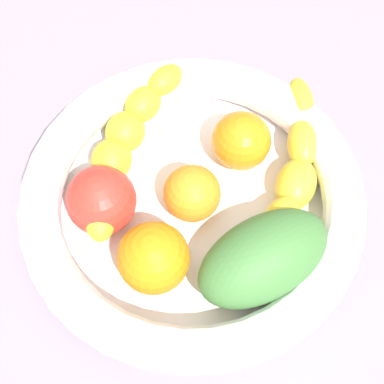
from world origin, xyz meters
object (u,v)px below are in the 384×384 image
(orange_mid_left, at_px, (153,258))
(orange_mid_right, at_px, (241,141))
(banana_draped_left, at_px, (289,179))
(banana_draped_right, at_px, (124,145))
(mango_green, at_px, (263,258))
(orange_front, at_px, (196,192))
(tomato_red, at_px, (101,200))
(fruit_bowl, at_px, (192,201))

(orange_mid_left, relative_size, orange_mid_right, 1.10)
(banana_draped_left, relative_size, banana_draped_right, 1.09)
(banana_draped_right, distance_m, mango_green, 0.18)
(banana_draped_right, bearing_deg, banana_draped_left, 81.14)
(orange_front, relative_size, tomato_red, 0.83)
(banana_draped_left, bearing_deg, orange_mid_left, -52.78)
(banana_draped_left, bearing_deg, orange_mid_right, -128.35)
(mango_green, bearing_deg, orange_mid_left, -86.57)
(banana_draped_left, height_order, tomato_red, tomato_red)
(tomato_red, bearing_deg, orange_mid_right, 121.10)
(banana_draped_right, relative_size, tomato_red, 3.22)
(fruit_bowl, bearing_deg, mango_green, 46.67)
(banana_draped_right, bearing_deg, mango_green, 50.95)
(orange_front, relative_size, orange_mid_left, 0.84)
(banana_draped_right, height_order, orange_front, orange_front)
(fruit_bowl, relative_size, banana_draped_right, 1.55)
(orange_mid_right, relative_size, tomato_red, 0.90)
(banana_draped_right, bearing_deg, fruit_bowl, 55.55)
(banana_draped_left, distance_m, orange_front, 0.09)
(orange_front, relative_size, mango_green, 0.43)
(orange_mid_left, xyz_separation_m, tomato_red, (-0.05, -0.05, 0.00))
(banana_draped_left, height_order, orange_mid_left, orange_mid_left)
(mango_green, relative_size, tomato_red, 1.92)
(banana_draped_left, height_order, orange_mid_right, orange_mid_right)
(fruit_bowl, height_order, orange_mid_left, orange_mid_left)
(fruit_bowl, xyz_separation_m, tomato_red, (0.02, -0.08, 0.02))
(fruit_bowl, distance_m, banana_draped_right, 0.09)
(orange_mid_right, distance_m, mango_green, 0.12)
(fruit_bowl, distance_m, orange_mid_right, 0.08)
(orange_front, distance_m, orange_mid_left, 0.08)
(banana_draped_right, distance_m, tomato_red, 0.06)
(fruit_bowl, distance_m, mango_green, 0.09)
(orange_mid_right, xyz_separation_m, tomato_red, (0.08, -0.13, 0.00))
(orange_mid_left, bearing_deg, fruit_bowl, 157.09)
(orange_mid_right, height_order, tomato_red, tomato_red)
(banana_draped_left, bearing_deg, fruit_bowl, -75.89)
(orange_mid_right, relative_size, mango_green, 0.47)
(fruit_bowl, bearing_deg, banana_draped_left, 104.11)
(banana_draped_right, xyz_separation_m, mango_green, (0.11, 0.14, 0.01))
(banana_draped_left, height_order, orange_front, orange_front)
(fruit_bowl, xyz_separation_m, orange_front, (-0.00, 0.00, 0.02))
(fruit_bowl, height_order, orange_front, orange_front)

